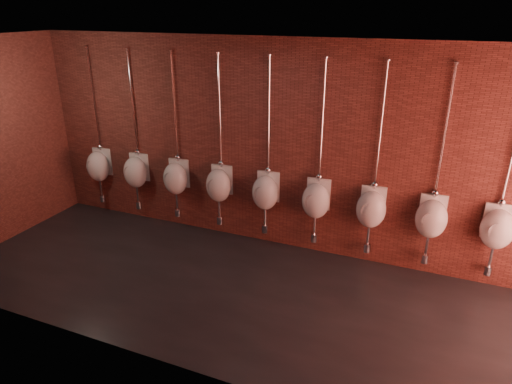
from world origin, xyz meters
The scene contains 11 objects.
ground centered at (0.00, 0.00, 0.00)m, with size 8.50×8.50×0.00m, color black.
room_shell centered at (0.00, 0.00, 2.01)m, with size 8.54×3.04×3.22m.
urinal_0 centered at (-3.46, 1.35, 0.93)m, with size 0.46×0.42×2.72m.
urinal_1 centered at (-2.66, 1.35, 0.93)m, with size 0.46×0.42×2.72m.
urinal_2 centered at (-1.86, 1.35, 0.93)m, with size 0.46×0.42×2.72m.
urinal_3 centered at (-1.05, 1.35, 0.93)m, with size 0.46×0.42×2.72m.
urinal_4 centered at (-0.25, 1.35, 0.93)m, with size 0.46×0.42×2.72m.
urinal_5 centered at (0.56, 1.35, 0.93)m, with size 0.46×0.42×2.72m.
urinal_6 centered at (1.36, 1.35, 0.93)m, with size 0.46×0.42×2.72m.
urinal_7 centered at (2.16, 1.35, 0.93)m, with size 0.46×0.42×2.72m.
urinal_8 centered at (2.97, 1.35, 0.93)m, with size 0.46×0.42×2.72m.
Camera 1 is at (2.11, -4.70, 3.60)m, focal length 32.00 mm.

